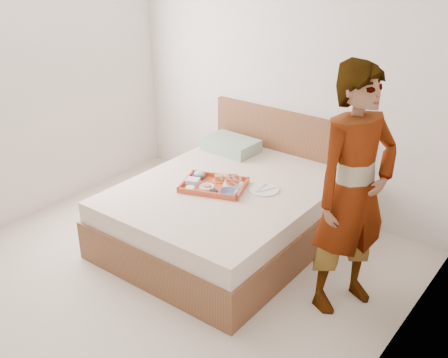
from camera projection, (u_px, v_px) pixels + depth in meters
The scene contains 17 objects.
ground at pixel (142, 290), 4.15m from camera, with size 3.50×4.00×0.01m, color #C0B5A2.
wall_back at pixel (285, 74), 5.03m from camera, with size 3.50×0.01×2.60m, color silver.
wall_right at pixel (377, 208), 2.63m from camera, with size 0.01×4.00×2.60m, color silver.
bed at pixel (226, 213), 4.72m from camera, with size 1.65×2.00×0.53m, color brown.
headboard at pixel (285, 157), 5.32m from camera, with size 1.65×0.06×0.95m, color brown.
pillow at pixel (231, 145), 5.30m from camera, with size 0.52×0.35×0.12m, color #8AAE8F.
tray at pixel (214, 185), 4.57m from camera, with size 0.53×0.39×0.05m, color #C74527.
prawn_plate at pixel (234, 185), 4.58m from camera, with size 0.18×0.18×0.01m, color white.
navy_bowl_big at pixel (229, 193), 4.42m from camera, with size 0.15×0.15×0.04m, color navy.
sauce_dish at pixel (214, 192), 4.43m from camera, with size 0.08×0.08×0.03m, color black.
meat_plate at pixel (207, 187), 4.55m from camera, with size 0.13×0.13×0.01m, color white.
bread_plate at pixel (220, 180), 4.67m from camera, with size 0.13×0.13×0.01m, color orange.
salad_bowl at pixel (199, 176), 4.72m from camera, with size 0.12×0.12×0.04m, color navy.
plastic_tub at pixel (193, 181), 4.60m from camera, with size 0.11×0.09×0.05m, color silver.
cheese_round at pixel (190, 188), 4.50m from camera, with size 0.08×0.08×0.03m, color white.
dinner_plate at pixel (264, 190), 4.53m from camera, with size 0.25×0.25×0.01m, color white.
person at pixel (353, 192), 3.66m from camera, with size 0.66×0.44×1.82m, color beige.
Camera 1 is at (2.55, -2.30, 2.56)m, focal length 42.78 mm.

